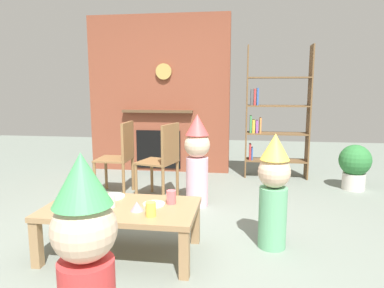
% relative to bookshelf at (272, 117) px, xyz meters
% --- Properties ---
extents(ground_plane, '(12.00, 12.00, 0.00)m').
position_rel_bookshelf_xyz_m(ground_plane, '(-1.04, -2.40, -0.89)').
color(ground_plane, gray).
extents(brick_fireplace_feature, '(2.20, 0.28, 2.40)m').
position_rel_bookshelf_xyz_m(brick_fireplace_feature, '(-1.73, 0.20, 0.30)').
color(brick_fireplace_feature, brown).
rests_on(brick_fireplace_feature, ground_plane).
extents(bookshelf, '(0.90, 0.28, 1.90)m').
position_rel_bookshelf_xyz_m(bookshelf, '(0.00, 0.00, 0.00)').
color(bookshelf, brown).
rests_on(bookshelf, ground_plane).
extents(coffee_table, '(1.19, 0.67, 0.39)m').
position_rel_bookshelf_xyz_m(coffee_table, '(-1.35, -2.67, -0.55)').
color(coffee_table, '#9E7A51').
rests_on(coffee_table, ground_plane).
extents(paper_cup_near_left, '(0.07, 0.07, 0.10)m').
position_rel_bookshelf_xyz_m(paper_cup_near_left, '(-1.84, -2.59, -0.45)').
color(paper_cup_near_left, '#F2CC4C').
rests_on(paper_cup_near_left, coffee_table).
extents(paper_cup_near_right, '(0.08, 0.08, 0.11)m').
position_rel_bookshelf_xyz_m(paper_cup_near_right, '(-0.98, -2.55, -0.44)').
color(paper_cup_near_right, '#E5666B').
rests_on(paper_cup_near_right, coffee_table).
extents(paper_cup_center, '(0.07, 0.07, 0.09)m').
position_rel_bookshelf_xyz_m(paper_cup_center, '(-1.68, -2.71, -0.45)').
color(paper_cup_center, '#E5666B').
rests_on(paper_cup_center, coffee_table).
extents(paper_cup_far_left, '(0.08, 0.08, 0.11)m').
position_rel_bookshelf_xyz_m(paper_cup_far_left, '(-1.07, -2.84, -0.44)').
color(paper_cup_far_left, '#F2CC4C').
rests_on(paper_cup_far_left, coffee_table).
extents(paper_cup_far_right, '(0.07, 0.07, 0.10)m').
position_rel_bookshelf_xyz_m(paper_cup_far_right, '(-1.42, -2.70, -0.45)').
color(paper_cup_far_right, silver).
rests_on(paper_cup_far_right, coffee_table).
extents(paper_plate_front, '(0.17, 0.17, 0.01)m').
position_rel_bookshelf_xyz_m(paper_plate_front, '(-1.11, -2.60, -0.49)').
color(paper_plate_front, white).
rests_on(paper_plate_front, coffee_table).
extents(paper_plate_rear, '(0.21, 0.21, 0.01)m').
position_rel_bookshelf_xyz_m(paper_plate_rear, '(-1.50, -2.46, -0.49)').
color(paper_plate_rear, white).
rests_on(paper_plate_rear, coffee_table).
extents(birthday_cake_slice, '(0.10, 0.10, 0.07)m').
position_rel_bookshelf_xyz_m(birthday_cake_slice, '(-1.20, -2.75, -0.46)').
color(birthday_cake_slice, pink).
rests_on(birthday_cake_slice, coffee_table).
extents(table_fork, '(0.12, 0.11, 0.01)m').
position_rel_bookshelf_xyz_m(table_fork, '(-1.65, -2.88, -0.49)').
color(table_fork, silver).
rests_on(table_fork, coffee_table).
extents(child_with_cone_hat, '(0.29, 0.29, 1.04)m').
position_rel_bookshelf_xyz_m(child_with_cone_hat, '(-1.10, -3.82, -0.34)').
color(child_with_cone_hat, '#D13838').
rests_on(child_with_cone_hat, ground_plane).
extents(child_in_pink, '(0.26, 0.26, 0.95)m').
position_rel_bookshelf_xyz_m(child_in_pink, '(-0.17, -2.37, -0.39)').
color(child_in_pink, '#66B27F').
rests_on(child_in_pink, ground_plane).
extents(child_by_the_chairs, '(0.28, 0.28, 1.03)m').
position_rel_bookshelf_xyz_m(child_by_the_chairs, '(-0.91, -1.43, -0.35)').
color(child_by_the_chairs, '#EAB2C6').
rests_on(child_by_the_chairs, ground_plane).
extents(dining_chair_left, '(0.40, 0.40, 0.90)m').
position_rel_bookshelf_xyz_m(dining_chair_left, '(-1.90, -1.14, -0.38)').
color(dining_chair_left, olive).
rests_on(dining_chair_left, ground_plane).
extents(dining_chair_middle, '(0.49, 0.49, 0.90)m').
position_rel_bookshelf_xyz_m(dining_chair_middle, '(-1.33, -1.25, -0.38)').
color(dining_chair_middle, olive).
rests_on(dining_chair_middle, ground_plane).
extents(potted_plant_tall, '(0.40, 0.40, 0.59)m').
position_rel_bookshelf_xyz_m(potted_plant_tall, '(1.02, -0.51, -0.56)').
color(potted_plant_tall, beige).
rests_on(potted_plant_tall, ground_plane).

